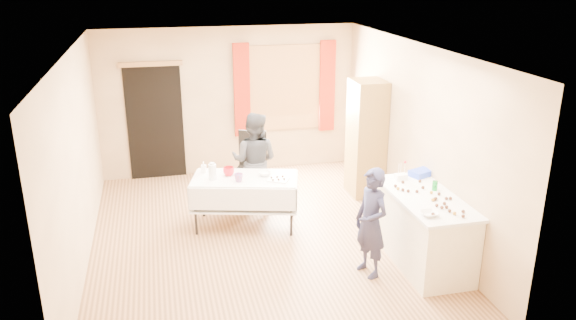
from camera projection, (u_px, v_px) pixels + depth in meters
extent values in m
cube|color=#9E7047|center=(259.00, 238.00, 7.81)|extent=(4.50, 5.50, 0.02)
cube|color=white|center=(256.00, 48.00, 6.95)|extent=(4.50, 5.50, 0.02)
cube|color=tan|center=(229.00, 101.00, 9.91)|extent=(4.50, 0.02, 2.60)
cube|color=tan|center=(315.00, 245.00, 4.85)|extent=(4.50, 0.02, 2.60)
cube|color=tan|center=(76.00, 162.00, 6.89)|extent=(0.02, 5.50, 2.60)
cube|color=tan|center=(416.00, 137.00, 7.87)|extent=(0.02, 5.50, 2.60)
cube|color=olive|center=(285.00, 88.00, 10.03)|extent=(1.32, 0.06, 1.52)
cube|color=white|center=(285.00, 88.00, 10.02)|extent=(1.20, 0.02, 1.40)
cube|color=#9A1F0D|center=(242.00, 90.00, 9.81)|extent=(0.28, 0.06, 1.65)
cube|color=#9A1F0D|center=(327.00, 86.00, 10.15)|extent=(0.28, 0.06, 1.65)
cube|color=black|center=(155.00, 123.00, 9.70)|extent=(0.95, 0.04, 2.00)
cube|color=olive|center=(150.00, 64.00, 9.34)|extent=(1.05, 0.06, 0.08)
cube|color=olive|center=(366.00, 138.00, 9.02)|extent=(0.50, 0.60, 1.89)
cube|color=beige|center=(423.00, 231.00, 7.04)|extent=(0.70, 1.54, 0.86)
cube|color=silver|center=(426.00, 197.00, 6.88)|extent=(0.76, 1.61, 0.04)
cube|color=silver|center=(245.00, 179.00, 7.92)|extent=(1.59, 1.08, 0.04)
cube|color=black|center=(250.00, 171.00, 8.92)|extent=(0.59, 0.59, 0.06)
cube|color=black|center=(253.00, 150.00, 9.01)|extent=(0.43, 0.21, 0.64)
imported|color=#1B1B38|center=(371.00, 223.00, 6.68)|extent=(0.68, 0.61, 1.36)
imported|color=black|center=(254.00, 161.00, 8.54)|extent=(1.20, 1.16, 1.52)
cylinder|color=#118227|center=(435.00, 186.00, 7.02)|extent=(0.08, 0.08, 0.12)
imported|color=white|center=(429.00, 214.00, 6.32)|extent=(0.20, 0.20, 0.05)
cube|color=white|center=(401.00, 177.00, 7.37)|extent=(0.15, 0.11, 0.08)
cube|color=blue|center=(421.00, 173.00, 7.51)|extent=(0.35, 0.30, 0.08)
cylinder|color=silver|center=(212.00, 172.00, 7.80)|extent=(0.12, 0.12, 0.22)
imported|color=red|center=(229.00, 171.00, 7.96)|extent=(0.17, 0.17, 0.13)
imported|color=red|center=(239.00, 178.00, 7.74)|extent=(0.17, 0.17, 0.11)
imported|color=white|center=(265.00, 174.00, 7.96)|extent=(0.27, 0.27, 0.06)
cube|color=white|center=(278.00, 180.00, 7.79)|extent=(0.34, 0.31, 0.02)
imported|color=white|center=(204.00, 167.00, 8.09)|extent=(0.10, 0.10, 0.16)
sphere|color=#3F2314|center=(431.00, 192.00, 6.92)|extent=(0.04, 0.04, 0.04)
sphere|color=#321A10|center=(417.00, 191.00, 6.95)|extent=(0.04, 0.04, 0.04)
sphere|color=#321A10|center=(446.00, 198.00, 6.74)|extent=(0.04, 0.04, 0.04)
sphere|color=#321A10|center=(447.00, 207.00, 6.50)|extent=(0.04, 0.04, 0.04)
sphere|color=#321A10|center=(403.00, 190.00, 7.00)|extent=(0.04, 0.04, 0.04)
sphere|color=#321A10|center=(420.00, 181.00, 7.28)|extent=(0.04, 0.04, 0.04)
sphere|color=#3F2314|center=(455.00, 213.00, 6.34)|extent=(0.04, 0.04, 0.04)
sphere|color=#321A10|center=(436.00, 199.00, 6.74)|extent=(0.04, 0.04, 0.04)
sphere|color=#321A10|center=(423.00, 187.00, 7.07)|extent=(0.04, 0.04, 0.04)
sphere|color=#321A10|center=(463.00, 216.00, 6.27)|extent=(0.04, 0.04, 0.04)
sphere|color=#321A10|center=(431.00, 210.00, 6.43)|extent=(0.04, 0.04, 0.04)
sphere|color=#321A10|center=(408.00, 191.00, 6.96)|extent=(0.04, 0.04, 0.04)
sphere|color=#3F2314|center=(398.00, 189.00, 7.04)|extent=(0.04, 0.04, 0.04)
sphere|color=#321A10|center=(433.00, 214.00, 6.32)|extent=(0.04, 0.04, 0.04)
sphere|color=#321A10|center=(463.00, 211.00, 6.39)|extent=(0.04, 0.04, 0.04)
sphere|color=#321A10|center=(444.00, 203.00, 6.60)|extent=(0.04, 0.04, 0.04)
sphere|color=#321A10|center=(450.00, 211.00, 6.41)|extent=(0.04, 0.04, 0.04)
sphere|color=#321A10|center=(403.00, 182.00, 7.25)|extent=(0.04, 0.04, 0.04)
sphere|color=#3F2314|center=(428.00, 210.00, 6.43)|extent=(0.04, 0.04, 0.04)
sphere|color=#321A10|center=(437.00, 205.00, 6.55)|extent=(0.04, 0.04, 0.04)
sphere|color=#321A10|center=(442.00, 207.00, 6.49)|extent=(0.04, 0.04, 0.04)
sphere|color=#321A10|center=(395.00, 186.00, 7.12)|extent=(0.04, 0.04, 0.04)
sphere|color=#321A10|center=(439.00, 194.00, 6.88)|extent=(0.04, 0.04, 0.04)
sphere|color=#321A10|center=(450.00, 198.00, 6.75)|extent=(0.04, 0.04, 0.04)
sphere|color=#3F2314|center=(433.00, 200.00, 6.70)|extent=(0.04, 0.04, 0.04)
sphere|color=#321A10|center=(435.00, 199.00, 6.73)|extent=(0.04, 0.04, 0.04)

